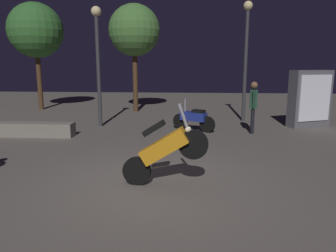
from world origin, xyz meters
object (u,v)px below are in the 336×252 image
at_px(person_bystander_far, 253,103).
at_px(motorcycle_orange_foreground, 164,149).
at_px(kiosk_billboard, 310,99).
at_px(streetlamp_far, 246,46).
at_px(motorcycle_blue_parked_left, 194,118).
at_px(streetlamp_near, 98,50).

bearing_deg(person_bystander_far, motorcycle_orange_foreground, -107.98).
height_order(motorcycle_orange_foreground, kiosk_billboard, kiosk_billboard).
relative_size(motorcycle_orange_foreground, person_bystander_far, 0.95).
bearing_deg(streetlamp_far, motorcycle_blue_parked_left, -134.81).
bearing_deg(person_bystander_far, streetlamp_far, 97.67).
bearing_deg(streetlamp_near, person_bystander_far, -9.07).
height_order(person_bystander_far, kiosk_billboard, kiosk_billboard).
relative_size(streetlamp_near, streetlamp_far, 0.92).
bearing_deg(kiosk_billboard, motorcycle_blue_parked_left, -8.53).
relative_size(person_bystander_far, streetlamp_near, 0.40).
distance_m(motorcycle_orange_foreground, streetlamp_far, 8.18).
xyz_separation_m(motorcycle_orange_foreground, streetlamp_near, (-2.89, 5.88, 2.06)).
distance_m(streetlamp_near, streetlamp_far, 5.77).
bearing_deg(streetlamp_far, person_bystander_far, -91.78).
height_order(motorcycle_orange_foreground, person_bystander_far, person_bystander_far).
bearing_deg(motorcycle_orange_foreground, kiosk_billboard, 58.06).
xyz_separation_m(motorcycle_orange_foreground, kiosk_billboard, (4.92, 6.36, 0.31)).
relative_size(motorcycle_orange_foreground, motorcycle_blue_parked_left, 1.12).
height_order(motorcycle_orange_foreground, motorcycle_blue_parked_left, motorcycle_orange_foreground).
xyz_separation_m(motorcycle_orange_foreground, person_bystander_far, (2.60, 5.00, 0.31)).
bearing_deg(motorcycle_orange_foreground, motorcycle_blue_parked_left, 89.26).
height_order(motorcycle_blue_parked_left, person_bystander_far, person_bystander_far).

